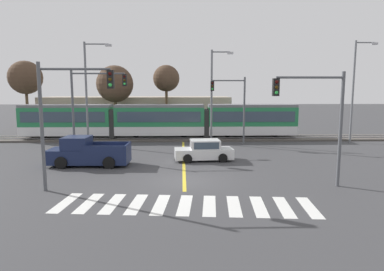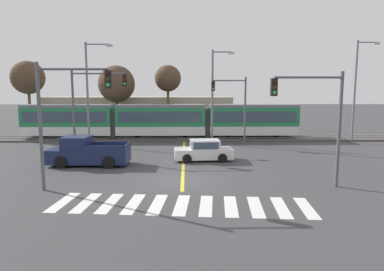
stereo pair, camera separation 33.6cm
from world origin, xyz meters
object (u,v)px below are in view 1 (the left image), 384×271
Objects in this scene: pickup_truck at (87,153)px; street_lamp_centre at (213,91)px; sedan_crossing at (204,151)px; bare_tree_west at (115,84)px; light_rail_tram at (160,120)px; street_lamp_east at (355,86)px; traffic_light_near_left at (65,107)px; bare_tree_far_west at (25,78)px; street_lamp_west at (89,87)px; traffic_light_far_right at (233,100)px; bare_tree_east at (166,79)px; traffic_light_mid_left at (90,99)px; traffic_light_near_right at (318,110)px.

street_lamp_centre reaches higher than pickup_truck.
sedan_crossing is 17.82m from bare_tree_west.
light_rail_tram is 19.36m from street_lamp_east.
bare_tree_far_west is at bearing 117.79° from traffic_light_near_left.
traffic_light_near_left is 0.69× the size of street_lamp_west.
traffic_light_far_right is 0.65× the size of street_lamp_east.
bare_tree_far_west is at bearing 160.21° from traffic_light_far_right.
light_rail_tram is at bearing 153.57° from traffic_light_far_right.
traffic_light_far_right is (11.23, 8.68, 3.31)m from pickup_truck.
street_lamp_east is 35.14m from bare_tree_far_west.
bare_tree_far_west is 1.05× the size of bare_tree_east.
pickup_truck is at bearing -104.99° from bare_tree_east.
pickup_truck is 0.65× the size of bare_tree_far_west.
street_lamp_centre reaches higher than traffic_light_far_right.
light_rail_tram is 6.70m from street_lamp_centre.
bare_tree_west is at bearing 149.52° from traffic_light_far_right.
pickup_truck is 0.62× the size of street_lamp_centre.
bare_tree_east is (5.15, 14.05, 1.90)m from traffic_light_mid_left.
pickup_truck is 25.36m from street_lamp_east.
traffic_light_near_left is at bearing -79.49° from street_lamp_west.
bare_tree_far_west is (-15.49, 4.61, 4.40)m from light_rail_tram.
bare_tree_west reaches higher than traffic_light_near_right.
traffic_light_near_left is 0.67× the size of street_lamp_east.
bare_tree_east is at bearing 51.75° from street_lamp_west.
pickup_truck is 16.67m from bare_tree_west.
bare_tree_east is at bearing 80.20° from traffic_light_near_left.
bare_tree_east is at bearing 156.97° from street_lamp_east.
traffic_light_near_right is 25.96m from bare_tree_west.
street_lamp_east is (13.63, 0.31, 0.49)m from street_lamp_centre.
street_lamp_east reaches higher than light_rail_tram.
street_lamp_east is at bearing 1.29° from street_lamp_centre.
traffic_light_near_right is 0.62× the size of street_lamp_east.
light_rail_tram is at bearing 171.96° from street_lamp_east.
traffic_light_far_right is at bearing -26.43° from light_rail_tram.
traffic_light_near_left reaches higher than light_rail_tram.
light_rail_tram is 20.11m from traffic_light_near_right.
light_rail_tram is 7.40m from bare_tree_west.
street_lamp_centre reaches higher than bare_tree_west.
street_lamp_centre is 13.64m from street_lamp_east.
sedan_crossing is at bearing -57.84° from bare_tree_west.
pickup_truck is 0.82× the size of traffic_light_mid_left.
street_lamp_east reaches higher than traffic_light_far_right.
traffic_light_far_right is at bearing 99.24° from traffic_light_near_right.
traffic_light_far_right is at bearing -0.52° from street_lamp_west.
street_lamp_east is at bearing 57.63° from traffic_light_near_right.
street_lamp_east reaches higher than pickup_truck.
sedan_crossing is 17.22m from bare_tree_east.
traffic_light_near_left is (-10.59, -14.56, 0.16)m from traffic_light_far_right.
light_rail_tram is 3.58× the size of bare_tree_west.
street_lamp_west is at bearing 137.52° from traffic_light_near_right.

